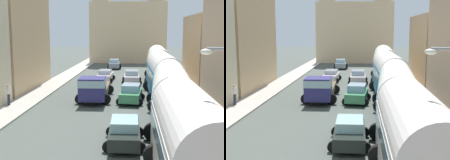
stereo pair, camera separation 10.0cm
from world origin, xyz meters
TOP-DOWN VIEW (x-y plane):
  - ground_plane at (0.00, 27.00)m, footprint 154.00×154.00m
  - sidewalk_left at (-7.25, 27.00)m, footprint 2.50×70.00m
  - sidewalk_right at (7.25, 27.00)m, footprint 2.50×70.00m
  - building_left_2 at (-10.66, 27.53)m, footprint 4.75×11.38m
  - building_right_3 at (11.33, 35.71)m, footprint 5.66×14.84m
  - distant_church at (0.00, 55.42)m, footprint 13.81×6.35m
  - parked_bus_0 at (4.60, 6.50)m, footprint 3.56×8.14m
  - parked_bus_1 at (4.60, 15.50)m, footprint 3.53×10.09m
  - parked_bus_2 at (4.60, 24.50)m, footprint 3.64×9.96m
  - parked_bus_3 at (4.60, 33.50)m, footprint 3.32×9.72m
  - cargo_truck_0 at (-1.40, 22.11)m, footprint 3.17×7.35m
  - car_0 at (-1.71, 32.68)m, footprint 2.21×4.13m
  - car_1 at (-1.72, 45.20)m, footprint 2.35×3.91m
  - car_2 at (1.81, 11.65)m, footprint 2.34×4.08m
  - car_3 at (1.78, 21.88)m, footprint 2.42×3.78m
  - car_4 at (1.51, 31.53)m, footprint 2.36×4.04m
  - pedestrian_0 at (-8.06, 19.48)m, footprint 0.49×0.49m

SIDE VIEW (x-z plane):
  - ground_plane at x=0.00m, z-range 0.00..0.00m
  - sidewalk_left at x=-7.25m, z-range 0.00..0.14m
  - sidewalk_right at x=7.25m, z-range 0.00..0.14m
  - car_0 at x=-1.71m, z-range 0.02..1.41m
  - car_2 at x=1.81m, z-range 0.01..1.46m
  - car_1 at x=-1.72m, z-range 0.00..1.49m
  - car_4 at x=1.51m, z-range 0.00..1.55m
  - car_3 at x=1.78m, z-range 0.00..1.58m
  - pedestrian_0 at x=-8.06m, z-range 0.13..1.94m
  - cargo_truck_0 at x=-1.40m, z-range 0.06..2.35m
  - parked_bus_0 at x=4.60m, z-range 0.19..4.21m
  - parked_bus_1 at x=4.60m, z-range 0.22..4.22m
  - parked_bus_2 at x=4.60m, z-range 0.21..4.29m
  - parked_bus_3 at x=4.60m, z-range 0.22..4.34m
  - building_right_3 at x=11.33m, z-range 0.00..7.87m
  - building_left_2 at x=-10.66m, z-range 0.03..10.26m
  - distant_church at x=0.00m, z-range -2.98..16.36m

